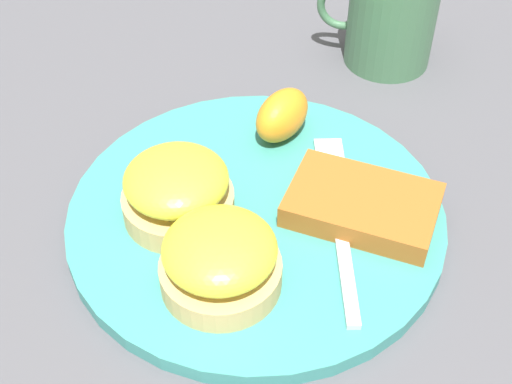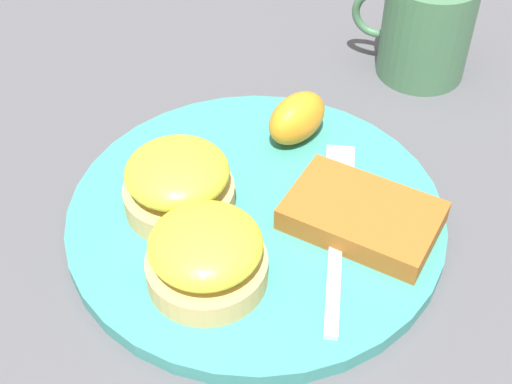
{
  "view_description": "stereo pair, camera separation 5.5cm",
  "coord_description": "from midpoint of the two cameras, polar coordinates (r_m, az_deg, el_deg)",
  "views": [
    {
      "loc": [
        -0.09,
        0.38,
        0.42
      ],
      "look_at": [
        0.0,
        0.0,
        0.03
      ],
      "focal_mm": 50.0,
      "sensor_mm": 36.0,
      "label": 1
    },
    {
      "loc": [
        -0.15,
        0.36,
        0.42
      ],
      "look_at": [
        0.0,
        0.0,
        0.03
      ],
      "focal_mm": 50.0,
      "sensor_mm": 36.0,
      "label": 2
    }
  ],
  "objects": [
    {
      "name": "orange_wedge",
      "position": [
        0.62,
        -0.73,
        6.1
      ],
      "size": [
        0.06,
        0.07,
        0.04
      ],
      "primitive_type": "ellipsoid",
      "rotation": [
        0.0,
        0.0,
        1.18
      ],
      "color": "orange",
      "rests_on": "plate"
    },
    {
      "name": "fork",
      "position": [
        0.56,
        3.75,
        -1.58
      ],
      "size": [
        0.07,
        0.19,
        0.0
      ],
      "color": "silver",
      "rests_on": "plate"
    },
    {
      "name": "plate",
      "position": [
        0.57,
        -2.76,
        -2.07
      ],
      "size": [
        0.3,
        0.3,
        0.01
      ],
      "primitive_type": "cylinder",
      "color": "teal",
      "rests_on": "ground_plane"
    },
    {
      "name": "sandwich_benedict_right",
      "position": [
        0.5,
        -6.06,
        -5.6
      ],
      "size": [
        0.09,
        0.09,
        0.05
      ],
      "color": "tan",
      "rests_on": "plate"
    },
    {
      "name": "sandwich_benedict_left",
      "position": [
        0.55,
        -9.18,
        -0.02
      ],
      "size": [
        0.09,
        0.09,
        0.05
      ],
      "color": "tan",
      "rests_on": "plate"
    },
    {
      "name": "cup",
      "position": [
        0.73,
        8.55,
        13.64
      ],
      "size": [
        0.12,
        0.09,
        0.1
      ],
      "color": "#42704C",
      "rests_on": "ground_plane"
    },
    {
      "name": "hashbrown_patty",
      "position": [
        0.56,
        5.73,
        -1.17
      ],
      "size": [
        0.12,
        0.09,
        0.02
      ],
      "primitive_type": "cube",
      "rotation": [
        0.0,
        0.0,
        -0.13
      ],
      "color": "#9E571F",
      "rests_on": "plate"
    },
    {
      "name": "ground_plane",
      "position": [
        0.58,
        -2.74,
        -2.55
      ],
      "size": [
        1.1,
        1.1,
        0.0
      ],
      "primitive_type": "plane",
      "color": "#4C4C51"
    }
  ]
}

